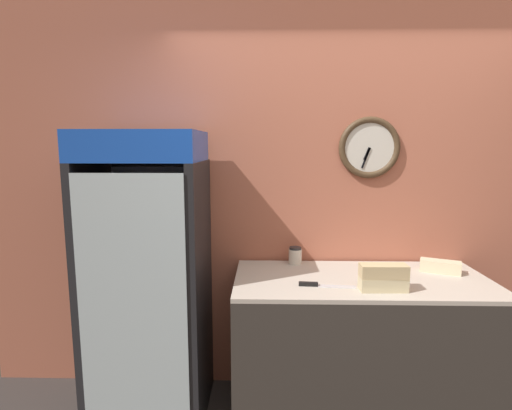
{
  "coord_description": "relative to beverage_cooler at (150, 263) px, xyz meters",
  "views": [
    {
      "loc": [
        -0.59,
        -1.46,
        1.75
      ],
      "look_at": [
        -0.65,
        0.92,
        1.39
      ],
      "focal_mm": 28.0,
      "sensor_mm": 36.0,
      "label": 1
    }
  ],
  "objects": [
    {
      "name": "chefs_knife",
      "position": [
        1.05,
        -0.24,
        -0.05
      ],
      "size": [
        0.33,
        0.06,
        0.02
      ],
      "color": "silver",
      "rests_on": "prep_counter"
    },
    {
      "name": "wall_back",
      "position": [
        1.33,
        0.33,
        0.36
      ],
      "size": [
        5.2,
        0.1,
        2.7
      ],
      "color": "#B7664C",
      "rests_on": "ground_plane"
    },
    {
      "name": "sandwich_stack_middle",
      "position": [
        1.4,
        -0.29,
        0.05
      ],
      "size": [
        0.26,
        0.1,
        0.08
      ],
      "color": "tan",
      "rests_on": "sandwich_stack_bottom"
    },
    {
      "name": "prep_counter",
      "position": [
        1.33,
        -0.08,
        -0.53
      ],
      "size": [
        1.56,
        0.72,
        0.94
      ],
      "color": "#332D28",
      "rests_on": "ground_plane"
    },
    {
      "name": "sandwich_stack_bottom",
      "position": [
        1.4,
        -0.29,
        -0.02
      ],
      "size": [
        0.26,
        0.11,
        0.08
      ],
      "color": "beige",
      "rests_on": "prep_counter"
    },
    {
      "name": "condiment_jar",
      "position": [
        0.95,
        0.21,
        -0.0
      ],
      "size": [
        0.09,
        0.09,
        0.12
      ],
      "color": "silver",
      "rests_on": "prep_counter"
    },
    {
      "name": "sandwich_flat_left",
      "position": [
        1.86,
        0.04,
        -0.02
      ],
      "size": [
        0.26,
        0.18,
        0.08
      ],
      "color": "beige",
      "rests_on": "prep_counter"
    },
    {
      "name": "beverage_cooler",
      "position": [
        0.0,
        0.0,
        0.0
      ],
      "size": [
        0.71,
        0.64,
        1.83
      ],
      "color": "black",
      "rests_on": "ground_plane"
    }
  ]
}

